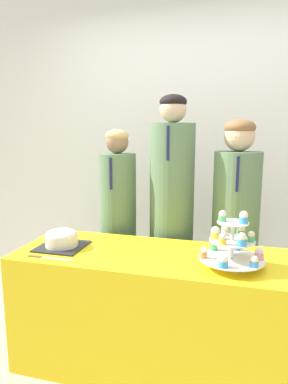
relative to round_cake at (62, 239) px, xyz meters
The scene contains 8 objects.
wall_back 1.60m from the round_cake, 66.55° to the left, with size 9.00×0.06×2.70m.
table 0.72m from the round_cake, ahead, with size 1.66×0.60×0.71m.
round_cake is the anchor object (origin of this frame).
cake_knife 0.20m from the round_cake, 95.77° to the right, with size 0.28×0.02×0.01m.
cupcake_stand 1.01m from the round_cake, ahead, with size 0.34×0.34×0.31m.
student_0 0.57m from the round_cake, 71.99° to the left, with size 0.27×0.27×1.42m.
student_1 0.79m from the round_cake, 42.82° to the left, with size 0.31×0.32×1.66m.
student_2 1.15m from the round_cake, 27.73° to the left, with size 0.31×0.32×1.49m.
Camera 1 is at (0.42, -1.53, 1.41)m, focal length 32.00 mm.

